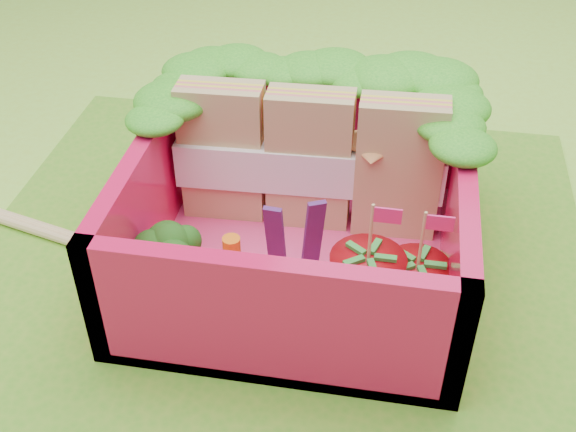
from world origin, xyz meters
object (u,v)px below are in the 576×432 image
(chopsticks, at_px, (30,225))
(broccoli, at_px, (169,255))
(bento_box, at_px, (300,212))
(strawberry_left, at_px, (366,286))
(sandwich_stack, at_px, (311,161))
(strawberry_right, at_px, (415,288))

(chopsticks, bearing_deg, broccoli, -22.19)
(bento_box, xyz_separation_m, strawberry_left, (0.29, -0.29, -0.08))
(bento_box, height_order, strawberry_left, strawberry_left)
(chopsticks, bearing_deg, bento_box, -1.07)
(sandwich_stack, relative_size, chopsticks, 0.50)
(strawberry_right, bearing_deg, chopsticks, 170.54)
(strawberry_left, bearing_deg, bento_box, 135.26)
(bento_box, xyz_separation_m, strawberry_right, (0.47, -0.26, -0.10))
(chopsticks, bearing_deg, strawberry_right, -9.46)
(broccoli, distance_m, strawberry_right, 0.93)
(broccoli, bearing_deg, chopsticks, 157.81)
(sandwich_stack, bearing_deg, chopsticks, -169.32)
(bento_box, distance_m, strawberry_left, 0.42)
(strawberry_right, height_order, chopsticks, strawberry_right)
(bento_box, bearing_deg, strawberry_right, -28.72)
(sandwich_stack, bearing_deg, strawberry_right, -47.63)
(strawberry_right, bearing_deg, bento_box, 151.28)
(bento_box, height_order, strawberry_right, bento_box)
(bento_box, xyz_separation_m, broccoli, (-0.45, -0.29, -0.04))
(bento_box, distance_m, sandwich_stack, 0.27)
(sandwich_stack, height_order, broccoli, sandwich_stack)
(broccoli, relative_size, chopsticks, 0.14)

